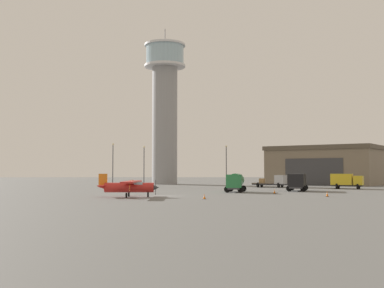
{
  "coord_description": "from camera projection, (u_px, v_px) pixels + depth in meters",
  "views": [
    {
      "loc": [
        1.58,
        -65.63,
        3.28
      ],
      "look_at": [
        4.96,
        28.06,
        8.46
      ],
      "focal_mm": 46.09,
      "sensor_mm": 36.0,
      "label": 1
    }
  ],
  "objects": [
    {
      "name": "light_post_centre",
      "position": [
        226.0,
        162.0,
        109.0
      ],
      "size": [
        0.44,
        0.44,
        9.02
      ],
      "color": "#38383D",
      "rests_on": "ground_plane"
    },
    {
      "name": "ground_plane",
      "position": [
        162.0,
        196.0,
        65.25
      ],
      "size": [
        400.0,
        400.0,
        0.0
      ],
      "primitive_type": "plane",
      "color": "#60605E"
    },
    {
      "name": "traffic_cone_mid_apron",
      "position": [
        204.0,
        197.0,
        57.94
      ],
      "size": [
        0.36,
        0.36,
        0.59
      ],
      "color": "black",
      "rests_on": "ground_plane"
    },
    {
      "name": "traffic_cone_near_left",
      "position": [
        274.0,
        191.0,
        71.84
      ],
      "size": [
        0.36,
        0.36,
        0.67
      ],
      "color": "black",
      "rests_on": "ground_plane"
    },
    {
      "name": "traffic_cone_near_right",
      "position": [
        327.0,
        194.0,
        63.25
      ],
      "size": [
        0.36,
        0.36,
        0.72
      ],
      "color": "black",
      "rests_on": "ground_plane"
    },
    {
      "name": "truck_box_yellow",
      "position": [
        346.0,
        180.0,
        91.2
      ],
      "size": [
        6.05,
        4.67,
        2.79
      ],
      "rotation": [
        0.0,
        0.0,
        5.78
      ],
      "color": "#38383D",
      "rests_on": "ground_plane"
    },
    {
      "name": "truck_flatbed_silver",
      "position": [
        274.0,
        181.0,
        98.83
      ],
      "size": [
        6.99,
        5.53,
        2.48
      ],
      "rotation": [
        0.0,
        0.0,
        5.74
      ],
      "color": "#38383D",
      "rests_on": "ground_plane"
    },
    {
      "name": "control_tower",
      "position": [
        165.0,
        103.0,
        125.48
      ],
      "size": [
        10.46,
        10.46,
        39.81
      ],
      "color": "gray",
      "rests_on": "ground_plane"
    },
    {
      "name": "airplane_red",
      "position": [
        129.0,
        186.0,
        62.27
      ],
      "size": [
        7.86,
        10.0,
        2.95
      ],
      "rotation": [
        0.0,
        0.0,
        6.24
      ],
      "color": "red",
      "rests_on": "ground_plane"
    },
    {
      "name": "light_post_east",
      "position": [
        113.0,
        161.0,
        106.36
      ],
      "size": [
        0.44,
        0.44,
        9.34
      ],
      "color": "#38383D",
      "rests_on": "ground_plane"
    },
    {
      "name": "truck_fuel_tanker_green",
      "position": [
        236.0,
        182.0,
        77.17
      ],
      "size": [
        3.91,
        6.04,
        2.91
      ],
      "rotation": [
        0.0,
        0.0,
        4.47
      ],
      "color": "#38383D",
      "rests_on": "ground_plane"
    },
    {
      "name": "truck_box_black",
      "position": [
        297.0,
        181.0,
        81.19
      ],
      "size": [
        4.63,
        7.34,
        2.82
      ],
      "rotation": [
        0.0,
        0.0,
        1.25
      ],
      "color": "#38383D",
      "rests_on": "ground_plane"
    },
    {
      "name": "light_post_west",
      "position": [
        144.0,
        162.0,
        106.05
      ],
      "size": [
        0.44,
        0.44,
        8.73
      ],
      "color": "#38383D",
      "rests_on": "ground_plane"
    },
    {
      "name": "hangar",
      "position": [
        325.0,
        165.0,
        119.58
      ],
      "size": [
        30.71,
        28.91,
        9.29
      ],
      "rotation": [
        0.0,
        0.0,
        -2.2
      ],
      "color": "#7A6B56",
      "rests_on": "ground_plane"
    }
  ]
}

